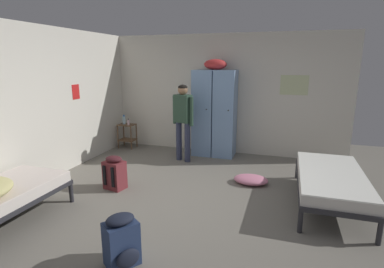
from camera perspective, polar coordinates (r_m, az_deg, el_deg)
The scene contains 11 objects.
ground_plane at distance 4.63m, azimuth -1.00°, elevation -12.23°, with size 8.34×8.34×0.00m, color slate.
room_backdrop at distance 5.94m, azimuth -8.82°, elevation 6.49°, with size 5.24×5.27×2.61m.
locker_bank at distance 6.54m, azimuth 4.29°, elevation 4.28°, with size 0.90×0.55×2.07m.
shelf_unit at distance 7.36m, azimuth -12.16°, elevation 0.09°, with size 0.38×0.30×0.57m.
bed_right at distance 4.77m, azimuth 24.79°, elevation -7.79°, with size 0.90×1.90×0.49m.
person_traveler at distance 6.11m, azimuth -1.72°, elevation 3.47°, with size 0.48×0.29×1.58m.
water_bottle at distance 7.35m, azimuth -12.75°, elevation 2.61°, with size 0.07×0.07×0.22m.
lotion_bottle at distance 7.23m, azimuth -11.94°, elevation 2.21°, with size 0.05×0.05×0.15m.
backpack_maroon at distance 5.07m, azimuth -14.35°, elevation -7.17°, with size 0.36×0.38×0.55m.
backpack_navy at distance 3.28m, azimuth -13.14°, elevation -19.19°, with size 0.42×0.41×0.55m.
clothes_pile_pink at distance 5.26m, azimuth 11.07°, elevation -8.45°, with size 0.57×0.42×0.14m.
Camera 1 is at (1.34, -3.95, 2.01)m, focal length 28.20 mm.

